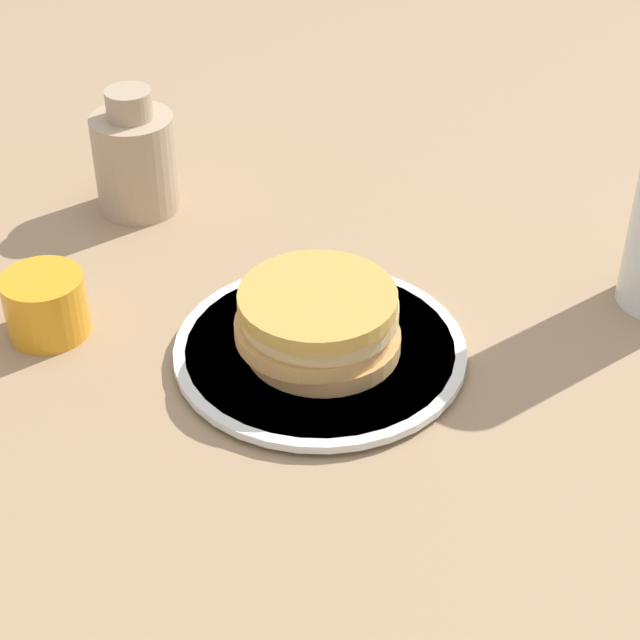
{
  "coord_description": "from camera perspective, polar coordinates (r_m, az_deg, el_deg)",
  "views": [
    {
      "loc": [
        0.62,
        0.34,
        0.58
      ],
      "look_at": [
        -0.01,
        -0.02,
        0.04
      ],
      "focal_mm": 60.0,
      "sensor_mm": 36.0,
      "label": 1
    }
  ],
  "objects": [
    {
      "name": "cream_jug",
      "position": [
        1.12,
        -9.82,
        8.49
      ],
      "size": [
        0.09,
        0.09,
        0.13
      ],
      "color": "tan",
      "rests_on": "ground_plane"
    },
    {
      "name": "ground_plane",
      "position": [
        0.91,
        1.01,
        -2.67
      ],
      "size": [
        4.0,
        4.0,
        0.0
      ],
      "primitive_type": "plane",
      "color": "#9E7F5B"
    },
    {
      "name": "plate",
      "position": [
        0.92,
        0.0,
        -1.65
      ],
      "size": [
        0.25,
        0.25,
        0.01
      ],
      "color": "silver",
      "rests_on": "ground_plane"
    },
    {
      "name": "juice_glass",
      "position": [
        0.97,
        -14.43,
        0.78
      ],
      "size": [
        0.07,
        0.07,
        0.06
      ],
      "color": "orange",
      "rests_on": "ground_plane"
    },
    {
      "name": "pancake_stack",
      "position": [
        0.9,
        -0.09,
        -0.03
      ],
      "size": [
        0.14,
        0.14,
        0.06
      ],
      "color": "tan",
      "rests_on": "plate"
    }
  ]
}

